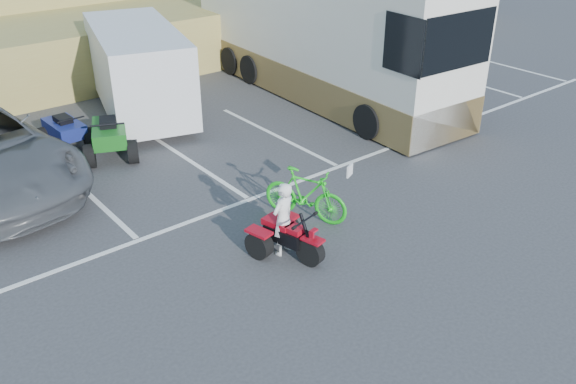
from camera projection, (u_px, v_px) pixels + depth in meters
ground at (321, 246)px, 11.89m from camera, size 100.00×100.00×0.00m
parking_stripes at (239, 164)px, 15.17m from camera, size 28.00×5.16×0.01m
grass_embankment at (37, 28)px, 21.89m from camera, size 40.00×8.50×3.10m
red_trike_atv at (289, 255)px, 11.61m from camera, size 1.37×1.64×0.93m
rider at (283, 219)px, 11.34m from camera, size 0.61×0.47×1.48m
green_dirt_bike at (305, 194)px, 12.57m from camera, size 1.24×1.92×1.12m
cargo_trailer at (138, 69)px, 17.63m from camera, size 3.61×5.87×2.55m
rv_motorhome at (321, 42)px, 19.21m from camera, size 3.31×10.90×3.87m
quad_atv_blue at (68, 148)px, 16.06m from camera, size 1.18×1.55×0.98m
quad_atv_green at (113, 156)px, 15.61m from camera, size 1.87×2.09×1.12m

